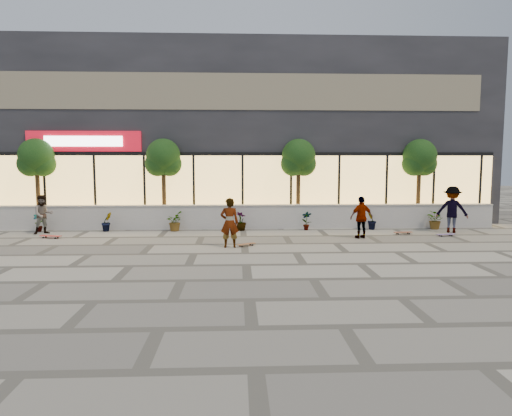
{
  "coord_description": "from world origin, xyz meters",
  "views": [
    {
      "loc": [
        -0.26,
        -12.67,
        2.93
      ],
      "look_at": [
        0.41,
        3.12,
        1.3
      ],
      "focal_mm": 32.0,
      "sensor_mm": 36.0,
      "label": 1
    }
  ],
  "objects_px": {
    "tree_midwest": "(163,160)",
    "skateboard_center": "(246,244)",
    "tree_mideast": "(299,160)",
    "skater_right_far": "(452,210)",
    "skater_center": "(229,223)",
    "skateboard_right_far": "(446,234)",
    "skateboard_right_near": "(403,232)",
    "skateboard_left": "(51,236)",
    "tree_east": "(420,160)",
    "tree_west": "(36,160)",
    "skater_right_near": "(362,217)",
    "skater_left": "(43,215)"
  },
  "relations": [
    {
      "from": "skater_left",
      "to": "skater_right_near",
      "type": "xyz_separation_m",
      "value": [
        12.53,
        -1.59,
        0.02
      ]
    },
    {
      "from": "tree_mideast",
      "to": "skater_right_far",
      "type": "height_order",
      "value": "tree_mideast"
    },
    {
      "from": "skateboard_center",
      "to": "skateboard_left",
      "type": "bearing_deg",
      "value": 130.34
    },
    {
      "from": "tree_mideast",
      "to": "skateboard_right_near",
      "type": "height_order",
      "value": "tree_mideast"
    },
    {
      "from": "skater_center",
      "to": "skateboard_right_far",
      "type": "distance_m",
      "value": 8.67
    },
    {
      "from": "tree_west",
      "to": "skater_right_far",
      "type": "height_order",
      "value": "tree_west"
    },
    {
      "from": "skater_left",
      "to": "tree_midwest",
      "type": "bearing_deg",
      "value": -9.69
    },
    {
      "from": "tree_east",
      "to": "skater_left",
      "type": "height_order",
      "value": "tree_east"
    },
    {
      "from": "tree_east",
      "to": "skateboard_right_near",
      "type": "relative_size",
      "value": 4.99
    },
    {
      "from": "skater_left",
      "to": "skateboard_center",
      "type": "relative_size",
      "value": 2.24
    },
    {
      "from": "tree_west",
      "to": "skater_right_far",
      "type": "distance_m",
      "value": 17.81
    },
    {
      "from": "tree_midwest",
      "to": "skateboard_center",
      "type": "xyz_separation_m",
      "value": [
        3.56,
        -4.84,
        -2.91
      ]
    },
    {
      "from": "tree_east",
      "to": "tree_mideast",
      "type": "bearing_deg",
      "value": 180.0
    },
    {
      "from": "tree_west",
      "to": "tree_east",
      "type": "relative_size",
      "value": 1.0
    },
    {
      "from": "skater_right_near",
      "to": "skateboard_left",
      "type": "bearing_deg",
      "value": -16.95
    },
    {
      "from": "skater_left",
      "to": "skateboard_left",
      "type": "distance_m",
      "value": 1.48
    },
    {
      "from": "tree_midwest",
      "to": "skater_right_far",
      "type": "relative_size",
      "value": 2.06
    },
    {
      "from": "skater_right_far",
      "to": "tree_west",
      "type": "bearing_deg",
      "value": 19.64
    },
    {
      "from": "tree_midwest",
      "to": "skateboard_center",
      "type": "bearing_deg",
      "value": -53.66
    },
    {
      "from": "skateboard_center",
      "to": "skateboard_left",
      "type": "height_order",
      "value": "skateboard_left"
    },
    {
      "from": "tree_midwest",
      "to": "skater_right_far",
      "type": "height_order",
      "value": "tree_midwest"
    },
    {
      "from": "tree_mideast",
      "to": "skater_right_near",
      "type": "height_order",
      "value": "tree_mideast"
    },
    {
      "from": "tree_west",
      "to": "skater_right_near",
      "type": "height_order",
      "value": "tree_west"
    },
    {
      "from": "tree_midwest",
      "to": "skater_center",
      "type": "relative_size",
      "value": 2.31
    },
    {
      "from": "skateboard_right_far",
      "to": "skateboard_center",
      "type": "bearing_deg",
      "value": -177.11
    },
    {
      "from": "skater_center",
      "to": "skateboard_left",
      "type": "height_order",
      "value": "skater_center"
    },
    {
      "from": "tree_west",
      "to": "skater_right_near",
      "type": "relative_size",
      "value": 2.45
    },
    {
      "from": "skater_right_far",
      "to": "skateboard_left",
      "type": "distance_m",
      "value": 15.97
    },
    {
      "from": "skateboard_center",
      "to": "skater_right_far",
      "type": "bearing_deg",
      "value": -17.53
    },
    {
      "from": "tree_mideast",
      "to": "skateboard_center",
      "type": "height_order",
      "value": "tree_mideast"
    },
    {
      "from": "skateboard_left",
      "to": "skater_right_near",
      "type": "bearing_deg",
      "value": 13.48
    },
    {
      "from": "tree_midwest",
      "to": "skateboard_right_far",
      "type": "relative_size",
      "value": 5.2
    },
    {
      "from": "skateboard_center",
      "to": "skateboard_left",
      "type": "distance_m",
      "value": 7.67
    },
    {
      "from": "skater_left",
      "to": "skateboard_right_near",
      "type": "xyz_separation_m",
      "value": [
        14.48,
        -0.72,
        -0.71
      ]
    },
    {
      "from": "skater_right_far",
      "to": "skateboard_center",
      "type": "xyz_separation_m",
      "value": [
        -8.51,
        -2.69,
        -0.88
      ]
    },
    {
      "from": "tree_west",
      "to": "skateboard_right_far",
      "type": "bearing_deg",
      "value": -10.31
    },
    {
      "from": "tree_mideast",
      "to": "tree_east",
      "type": "distance_m",
      "value": 5.5
    },
    {
      "from": "tree_midwest",
      "to": "skater_right_near",
      "type": "xyz_separation_m",
      "value": [
        7.97,
        -3.39,
        -2.18
      ]
    },
    {
      "from": "tree_mideast",
      "to": "skateboard_left",
      "type": "height_order",
      "value": "tree_mideast"
    },
    {
      "from": "skateboard_right_near",
      "to": "tree_east",
      "type": "bearing_deg",
      "value": 49.74
    },
    {
      "from": "tree_midwest",
      "to": "skateboard_right_far",
      "type": "bearing_deg",
      "value": -15.1
    },
    {
      "from": "tree_mideast",
      "to": "skater_left",
      "type": "relative_size",
      "value": 2.49
    },
    {
      "from": "skater_right_far",
      "to": "skateboard_right_far",
      "type": "height_order",
      "value": "skater_right_far"
    },
    {
      "from": "tree_east",
      "to": "skateboard_right_near",
      "type": "height_order",
      "value": "tree_east"
    },
    {
      "from": "skater_center",
      "to": "skateboard_right_far",
      "type": "xyz_separation_m",
      "value": [
        8.42,
        1.95,
        -0.78
      ]
    },
    {
      "from": "skateboard_right_near",
      "to": "skateboard_center",
      "type": "bearing_deg",
      "value": -168.12
    },
    {
      "from": "skateboard_left",
      "to": "tree_west",
      "type": "bearing_deg",
      "value": 135.19
    },
    {
      "from": "tree_midwest",
      "to": "skater_right_far",
      "type": "distance_m",
      "value": 12.42
    },
    {
      "from": "tree_mideast",
      "to": "skater_right_near",
      "type": "distance_m",
      "value": 4.49
    },
    {
      "from": "tree_mideast",
      "to": "tree_east",
      "type": "xyz_separation_m",
      "value": [
        5.5,
        0.0,
        0.0
      ]
    }
  ]
}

